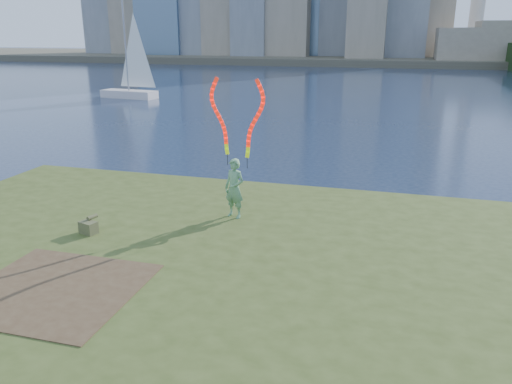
% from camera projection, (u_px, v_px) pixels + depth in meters
% --- Properties ---
extents(ground, '(320.00, 320.00, 0.00)m').
position_uv_depth(ground, '(218.00, 269.00, 12.28)').
color(ground, '#192640').
rests_on(ground, ground).
extents(grassy_knoll, '(20.00, 18.00, 0.80)m').
position_uv_depth(grassy_knoll, '(180.00, 303.00, 10.07)').
color(grassy_knoll, '#39491A').
rests_on(grassy_knoll, ground).
extents(dirt_patch, '(3.20, 3.00, 0.02)m').
position_uv_depth(dirt_patch, '(55.00, 289.00, 9.65)').
color(dirt_patch, '#47331E').
rests_on(dirt_patch, grassy_knoll).
extents(far_shore, '(320.00, 40.00, 1.20)m').
position_uv_depth(far_shore, '(379.00, 58.00, 99.25)').
color(far_shore, '#514B3B').
rests_on(far_shore, ground).
extents(woman_with_ribbons, '(1.94, 0.71, 3.99)m').
position_uv_depth(woman_with_ribbons, '(235.00, 166.00, 13.06)').
color(woman_with_ribbons, '#1D7121').
rests_on(woman_with_ribbons, grassy_knoll).
extents(canvas_bag, '(0.49, 0.55, 0.40)m').
position_uv_depth(canvas_bag, '(89.00, 227.00, 12.32)').
color(canvas_bag, '#444B28').
rests_on(canvas_bag, grassy_knoll).
extents(sailboat, '(5.46, 2.30, 8.19)m').
position_uv_depth(sailboat, '(131.00, 82.00, 43.63)').
color(sailboat, silver).
rests_on(sailboat, ground).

